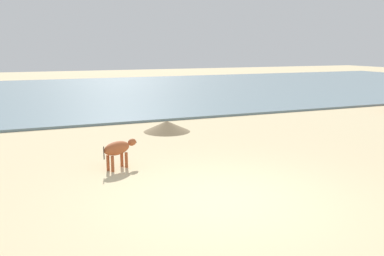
{
  "coord_description": "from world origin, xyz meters",
  "views": [
    {
      "loc": [
        -2.86,
        -5.71,
        2.5
      ],
      "look_at": [
        0.74,
        3.11,
        0.6
      ],
      "focal_mm": 37.9,
      "sensor_mm": 36.0,
      "label": 1
    }
  ],
  "objects": [
    {
      "name": "ground",
      "position": [
        0.0,
        0.0,
        0.0
      ],
      "size": [
        80.0,
        80.0,
        0.0
      ],
      "primitive_type": "plane",
      "color": "#CCB789"
    },
    {
      "name": "calf_far_rust",
      "position": [
        -1.19,
        2.44,
        0.42
      ],
      "size": [
        0.85,
        0.6,
        0.59
      ],
      "rotation": [
        0.0,
        0.0,
        0.52
      ],
      "color": "#9E4C28",
      "rests_on": "ground"
    },
    {
      "name": "debris_pile_0",
      "position": [
        0.97,
        5.67,
        0.16
      ],
      "size": [
        1.97,
        1.97,
        0.33
      ],
      "primitive_type": "cone",
      "rotation": [
        0.0,
        0.0,
        0.64
      ],
      "color": "#7A6647",
      "rests_on": "ground"
    },
    {
      "name": "sea_water",
      "position": [
        0.0,
        17.37,
        0.04
      ],
      "size": [
        60.0,
        20.0,
        0.08
      ],
      "primitive_type": "cube",
      "color": "slate",
      "rests_on": "ground"
    }
  ]
}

